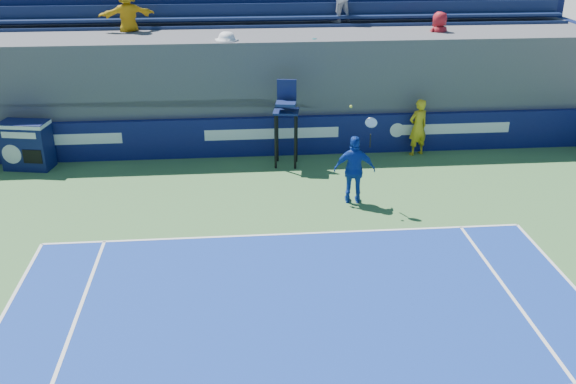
{
  "coord_description": "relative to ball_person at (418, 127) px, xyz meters",
  "views": [
    {
      "loc": [
        -1.1,
        -1.14,
        6.89
      ],
      "look_at": [
        0.0,
        11.5,
        1.25
      ],
      "focal_mm": 40.0,
      "sensor_mm": 36.0,
      "label": 1
    }
  ],
  "objects": [
    {
      "name": "ball_person",
      "position": [
        0.0,
        0.0,
        0.0
      ],
      "size": [
        0.73,
        0.61,
        1.73
      ],
      "primitive_type": "imported",
      "rotation": [
        0.0,
        0.0,
        3.5
      ],
      "color": "gold",
      "rests_on": "apron"
    },
    {
      "name": "back_hoarding",
      "position": [
        -4.37,
        0.34,
        -0.27
      ],
      "size": [
        20.4,
        0.21,
        1.2
      ],
      "color": "#0D134D",
      "rests_on": "ground"
    },
    {
      "name": "match_clock",
      "position": [
        -11.38,
        -0.12,
        -0.13
      ],
      "size": [
        1.43,
        0.96,
        1.4
      ],
      "color": "#0E174A",
      "rests_on": "ground"
    },
    {
      "name": "umpire_chair",
      "position": [
        -4.0,
        -0.49,
        0.65
      ],
      "size": [
        0.8,
        0.8,
        2.48
      ],
      "color": "black",
      "rests_on": "ground"
    },
    {
      "name": "tennis_player",
      "position": [
        -2.52,
        -3.24,
        0.02
      ],
      "size": [
        1.08,
        0.58,
        2.57
      ],
      "color": "#1339A1",
      "rests_on": "apron"
    },
    {
      "name": "stadium_seating",
      "position": [
        -4.38,
        2.39,
        0.98
      ],
      "size": [
        21.0,
        4.05,
        5.16
      ],
      "color": "#4A4A4F",
      "rests_on": "ground"
    }
  ]
}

